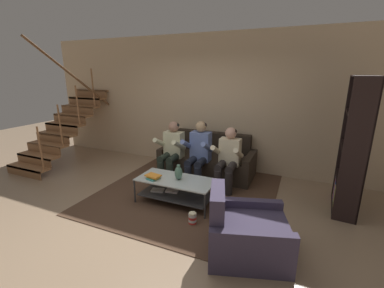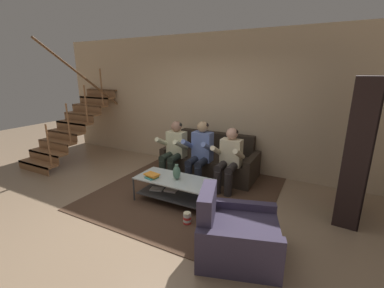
{
  "view_description": "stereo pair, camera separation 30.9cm",
  "coord_description": "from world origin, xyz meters",
  "px_view_note": "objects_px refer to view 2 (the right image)",
  "views": [
    {
      "loc": [
        1.99,
        -2.91,
        2.11
      ],
      "look_at": [
        0.26,
        1.03,
        0.89
      ],
      "focal_mm": 24.0,
      "sensor_mm": 36.0,
      "label": 1
    },
    {
      "loc": [
        2.27,
        -2.78,
        2.11
      ],
      "look_at": [
        0.26,
        1.03,
        0.89
      ],
      "focal_mm": 24.0,
      "sensor_mm": 36.0,
      "label": 2
    }
  ],
  "objects_px": {
    "coffee_table": "(173,186)",
    "popcorn_tub": "(187,218)",
    "couch": "(211,161)",
    "person_seated_right": "(229,157)",
    "person_seated_middle": "(200,151)",
    "bookshelf": "(357,167)",
    "book_stack": "(152,176)",
    "person_seated_left": "(174,148)",
    "armchair": "(235,235)",
    "vase": "(177,172)"
  },
  "relations": [
    {
      "from": "person_seated_left",
      "to": "coffee_table",
      "type": "xyz_separation_m",
      "value": [
        0.54,
        -0.89,
        -0.35
      ]
    },
    {
      "from": "person_seated_right",
      "to": "armchair",
      "type": "distance_m",
      "value": 1.84
    },
    {
      "from": "person_seated_middle",
      "to": "bookshelf",
      "type": "xyz_separation_m",
      "value": [
        2.54,
        0.04,
        0.11
      ]
    },
    {
      "from": "book_stack",
      "to": "person_seated_left",
      "type": "bearing_deg",
      "value": 101.51
    },
    {
      "from": "person_seated_middle",
      "to": "person_seated_right",
      "type": "relative_size",
      "value": 1.06
    },
    {
      "from": "couch",
      "to": "person_seated_right",
      "type": "distance_m",
      "value": 0.85
    },
    {
      "from": "person_seated_right",
      "to": "person_seated_middle",
      "type": "bearing_deg",
      "value": 179.38
    },
    {
      "from": "book_stack",
      "to": "couch",
      "type": "bearing_deg",
      "value": 76.34
    },
    {
      "from": "armchair",
      "to": "vase",
      "type": "bearing_deg",
      "value": 148.51
    },
    {
      "from": "person_seated_middle",
      "to": "vase",
      "type": "relative_size",
      "value": 4.79
    },
    {
      "from": "person_seated_left",
      "to": "person_seated_middle",
      "type": "height_order",
      "value": "person_seated_middle"
    },
    {
      "from": "coffee_table",
      "to": "bookshelf",
      "type": "distance_m",
      "value": 2.79
    },
    {
      "from": "person_seated_left",
      "to": "armchair",
      "type": "bearing_deg",
      "value": -41.69
    },
    {
      "from": "popcorn_tub",
      "to": "book_stack",
      "type": "bearing_deg",
      "value": 158.74
    },
    {
      "from": "person_seated_left",
      "to": "couch",
      "type": "bearing_deg",
      "value": 41.45
    },
    {
      "from": "person_seated_left",
      "to": "popcorn_tub",
      "type": "relative_size",
      "value": 6.11
    },
    {
      "from": "person_seated_left",
      "to": "popcorn_tub",
      "type": "height_order",
      "value": "person_seated_left"
    },
    {
      "from": "couch",
      "to": "person_seated_left",
      "type": "distance_m",
      "value": 0.86
    },
    {
      "from": "couch",
      "to": "coffee_table",
      "type": "xyz_separation_m",
      "value": [
        -0.05,
        -1.41,
        -0.01
      ]
    },
    {
      "from": "vase",
      "to": "bookshelf",
      "type": "relative_size",
      "value": 0.12
    },
    {
      "from": "popcorn_tub",
      "to": "person_seated_middle",
      "type": "bearing_deg",
      "value": 108.98
    },
    {
      "from": "person_seated_right",
      "to": "armchair",
      "type": "xyz_separation_m",
      "value": [
        0.7,
        -1.66,
        -0.36
      ]
    },
    {
      "from": "vase",
      "to": "popcorn_tub",
      "type": "distance_m",
      "value": 0.79
    },
    {
      "from": "couch",
      "to": "book_stack",
      "type": "relative_size",
      "value": 7.29
    },
    {
      "from": "person_seated_left",
      "to": "bookshelf",
      "type": "relative_size",
      "value": 0.56
    },
    {
      "from": "coffee_table",
      "to": "bookshelf",
      "type": "bearing_deg",
      "value": 19.95
    },
    {
      "from": "person_seated_left",
      "to": "armchair",
      "type": "height_order",
      "value": "person_seated_left"
    },
    {
      "from": "bookshelf",
      "to": "popcorn_tub",
      "type": "xyz_separation_m",
      "value": [
        -2.07,
        -1.4,
        -0.67
      ]
    },
    {
      "from": "coffee_table",
      "to": "popcorn_tub",
      "type": "bearing_deg",
      "value": -42.06
    },
    {
      "from": "person_seated_left",
      "to": "vase",
      "type": "bearing_deg",
      "value": -55.85
    },
    {
      "from": "person_seated_right",
      "to": "couch",
      "type": "bearing_deg",
      "value": 138.45
    },
    {
      "from": "book_stack",
      "to": "popcorn_tub",
      "type": "height_order",
      "value": "book_stack"
    },
    {
      "from": "book_stack",
      "to": "coffee_table",
      "type": "bearing_deg",
      "value": 22.32
    },
    {
      "from": "person_seated_right",
      "to": "armchair",
      "type": "height_order",
      "value": "person_seated_right"
    },
    {
      "from": "person_seated_middle",
      "to": "couch",
      "type": "bearing_deg",
      "value": 90.0
    },
    {
      "from": "vase",
      "to": "popcorn_tub",
      "type": "relative_size",
      "value": 1.33
    },
    {
      "from": "person_seated_middle",
      "to": "book_stack",
      "type": "bearing_deg",
      "value": -109.98
    },
    {
      "from": "person_seated_right",
      "to": "book_stack",
      "type": "xyz_separation_m",
      "value": [
        -0.96,
        -1.03,
        -0.17
      ]
    },
    {
      "from": "person_seated_middle",
      "to": "bookshelf",
      "type": "distance_m",
      "value": 2.54
    },
    {
      "from": "person_seated_left",
      "to": "book_stack",
      "type": "xyz_separation_m",
      "value": [
        0.21,
        -1.03,
        -0.18
      ]
    },
    {
      "from": "coffee_table",
      "to": "bookshelf",
      "type": "height_order",
      "value": "bookshelf"
    },
    {
      "from": "book_stack",
      "to": "bookshelf",
      "type": "distance_m",
      "value": 3.12
    },
    {
      "from": "couch",
      "to": "person_seated_right",
      "type": "relative_size",
      "value": 1.7
    },
    {
      "from": "person_seated_middle",
      "to": "coffee_table",
      "type": "height_order",
      "value": "person_seated_middle"
    },
    {
      "from": "couch",
      "to": "person_seated_right",
      "type": "bearing_deg",
      "value": -41.55
    },
    {
      "from": "bookshelf",
      "to": "popcorn_tub",
      "type": "height_order",
      "value": "bookshelf"
    },
    {
      "from": "armchair",
      "to": "popcorn_tub",
      "type": "height_order",
      "value": "armchair"
    },
    {
      "from": "couch",
      "to": "bookshelf",
      "type": "xyz_separation_m",
      "value": [
        2.54,
        -0.47,
        0.48
      ]
    },
    {
      "from": "bookshelf",
      "to": "armchair",
      "type": "height_order",
      "value": "bookshelf"
    },
    {
      "from": "vase",
      "to": "book_stack",
      "type": "height_order",
      "value": "vase"
    }
  ]
}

